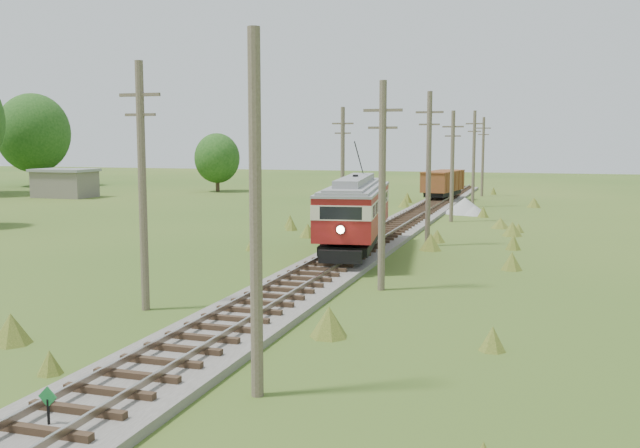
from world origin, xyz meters
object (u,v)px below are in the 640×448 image
(switch_marker, at_px, (48,407))
(streetcar, at_px, (355,207))
(gravel_pile, at_px, (466,206))
(gondola, at_px, (443,183))

(switch_marker, bearing_deg, streetcar, 89.54)
(streetcar, relative_size, gravel_pile, 3.10)
(switch_marker, relative_size, streetcar, 0.09)
(switch_marker, bearing_deg, gondola, 89.81)
(gondola, bearing_deg, gravel_pile, -64.64)
(switch_marker, height_order, streetcar, streetcar)
(streetcar, xyz_separation_m, gondola, (-0.00, 35.20, -0.66))
(switch_marker, xyz_separation_m, gravel_pile, (3.71, 48.77, 0.01))
(switch_marker, xyz_separation_m, gondola, (0.20, 60.07, 1.31))
(streetcar, distance_m, gravel_pile, 24.23)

